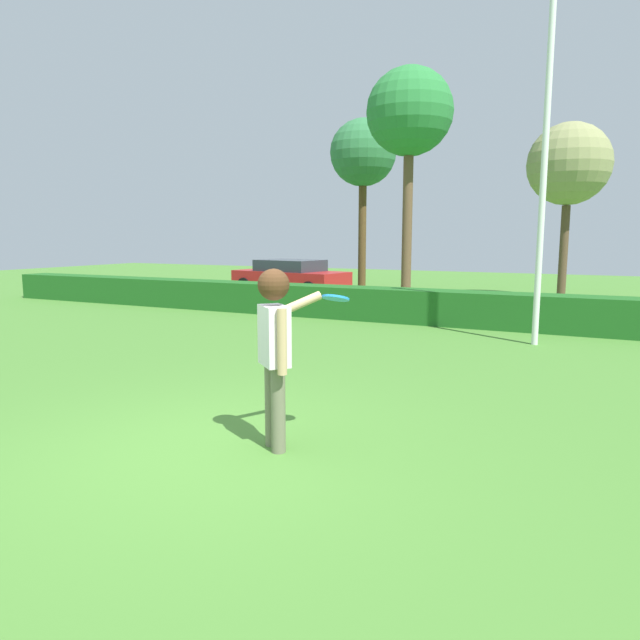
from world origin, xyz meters
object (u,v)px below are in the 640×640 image
Objects in this scene: person at (275,338)px; bare_elm_tree at (569,165)px; parked_car_red at (290,276)px; frisbee at (335,298)px; lamppost at (545,148)px; birch_tree at (363,154)px; willow_tree at (410,114)px.

bare_elm_tree is (1.66, 15.47, 3.20)m from person.
parked_car_red is at bearing 118.52° from person.
frisbee is (0.46, 0.37, 0.38)m from person.
person is 7.60m from lamppost.
birch_tree is 4.81m from willow_tree.
frisbee is 0.04× the size of birch_tree.
birch_tree is at bearing 129.90° from willow_tree.
lamppost is 1.20× the size of bare_elm_tree.
lamppost is (1.71, 6.94, 2.59)m from person.
frisbee reaches higher than parked_car_red.
person is at bearing -61.48° from parked_car_red.
lamppost is 1.00× the size of birch_tree.
birch_tree is at bearing 109.35° from person.
person is 0.26× the size of birch_tree.
person is at bearing -96.14° from bare_elm_tree.
frisbee is 0.04× the size of willow_tree.
parked_car_red is (-8.91, 6.31, -3.00)m from lamppost.
frisbee is 0.06× the size of parked_car_red.
lamppost is at bearing 76.15° from person.
person is 0.40× the size of parked_car_red.
parked_car_red is at bearing -104.61° from birch_tree.
birch_tree is 0.91× the size of willow_tree.
lamppost is at bearing -55.04° from willow_tree.
birch_tree is at bearing 75.39° from parked_car_red.
willow_tree is 1.32× the size of bare_elm_tree.
parked_car_red is 0.60× the size of willow_tree.
bare_elm_tree is (7.78, -1.94, -1.04)m from birch_tree.
lamppost reaches higher than parked_car_red.
bare_elm_tree reaches higher than frisbee.
lamppost is 8.61m from willow_tree.
frisbee is at bearing -68.89° from birch_tree.
person is 0.70m from frisbee.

